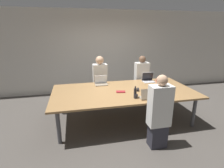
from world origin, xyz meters
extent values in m
plane|color=#4C4742|center=(0.00, 0.00, 0.00)|extent=(24.00, 24.00, 0.00)
cube|color=beige|center=(0.00, 2.32, 1.40)|extent=(12.00, 0.06, 2.80)
cube|color=#9E7547|center=(0.00, 0.00, 0.75)|extent=(3.32, 1.65, 0.04)
cylinder|color=#4C4C51|center=(-1.48, -0.64, 0.36)|extent=(0.08, 0.08, 0.73)
cylinder|color=#4C4C51|center=(1.48, -0.64, 0.36)|extent=(0.08, 0.08, 0.73)
cylinder|color=#4C4C51|center=(-1.48, 0.64, 0.36)|extent=(0.08, 0.08, 0.73)
cylinder|color=#4C4C51|center=(1.48, 0.64, 0.36)|extent=(0.08, 0.08, 0.73)
cube|color=gray|center=(0.36, -0.56, 0.78)|extent=(0.34, 0.21, 0.02)
cube|color=gray|center=(0.36, -0.65, 0.89)|extent=(0.35, 0.07, 0.20)
cube|color=black|center=(0.36, -0.64, 0.89)|extent=(0.34, 0.07, 0.20)
cube|color=#2D2D38|center=(0.35, -1.12, 0.23)|extent=(0.32, 0.24, 0.45)
cube|color=silver|center=(0.35, -1.12, 0.83)|extent=(0.40, 0.24, 0.77)
sphere|color=tan|center=(0.35, -1.12, 1.32)|extent=(0.20, 0.20, 0.20)
cylinder|color=#232328|center=(0.12, -0.52, 0.81)|extent=(0.08, 0.08, 0.08)
cylinder|color=black|center=(0.11, -0.49, 0.87)|extent=(0.06, 0.06, 0.21)
cylinder|color=black|center=(0.11, -0.49, 1.00)|extent=(0.03, 0.03, 0.05)
cube|color=gray|center=(-0.45, 0.55, 0.78)|extent=(0.33, 0.22, 0.02)
cube|color=gray|center=(-0.45, 0.65, 0.90)|extent=(0.33, 0.04, 0.22)
cube|color=silver|center=(-0.45, 0.64, 0.90)|extent=(0.33, 0.04, 0.22)
cube|color=#2D2D38|center=(-0.40, 1.07, 0.23)|extent=(0.32, 0.24, 0.45)
cube|color=silver|center=(-0.40, 1.07, 0.83)|extent=(0.40, 0.24, 0.77)
sphere|color=tan|center=(-0.40, 1.07, 1.33)|extent=(0.23, 0.23, 0.23)
cube|color=silver|center=(0.87, 0.53, 0.78)|extent=(0.31, 0.24, 0.02)
cube|color=silver|center=(0.87, 0.63, 0.91)|extent=(0.32, 0.07, 0.24)
cube|color=black|center=(0.87, 0.62, 0.90)|extent=(0.31, 0.07, 0.23)
cube|color=#2D2D38|center=(0.86, 1.05, 0.23)|extent=(0.32, 0.24, 0.45)
cube|color=silver|center=(0.86, 1.05, 0.83)|extent=(0.40, 0.24, 0.77)
sphere|color=brown|center=(0.86, 1.05, 1.32)|extent=(0.20, 0.20, 0.20)
cylinder|color=red|center=(1.12, 0.52, 0.81)|extent=(0.07, 0.07, 0.08)
cube|color=black|center=(0.33, -0.07, 0.79)|extent=(0.10, 0.16, 0.05)
cube|color=maroon|center=(-0.10, -0.09, 0.78)|extent=(0.23, 0.16, 0.02)
camera|label=1|loc=(-1.11, -3.76, 2.15)|focal=28.00mm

